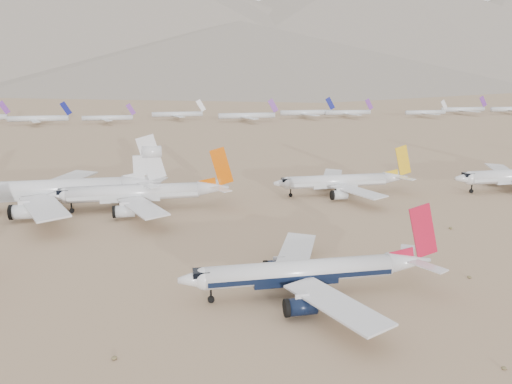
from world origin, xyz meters
TOP-DOWN VIEW (x-y plane):
  - ground at (0.00, 0.00)m, footprint 7000.00×7000.00m
  - main_airliner at (-9.51, 0.56)m, footprint 47.48×46.37m
  - row2_gold_tail at (22.61, 70.88)m, footprint 45.26×44.26m
  - row2_orange_tail at (-42.58, 64.63)m, footprint 51.33×50.22m
  - row2_white_trijet at (-67.68, 69.66)m, footprint 62.18×60.76m
  - distant_storage_row at (30.67, 308.41)m, footprint 620.64×66.90m
  - mountain_range at (70.18, 1648.01)m, footprint 7354.00×3024.00m
  - foothills at (526.68, 1100.00)m, footprint 4637.50×1395.00m
  - desert_scrub at (-26.91, -24.06)m, footprint 219.83×121.67m

SIDE VIEW (x-z plane):
  - ground at x=0.00m, z-range 0.00..0.00m
  - desert_scrub at x=-26.91m, z-range -0.03..0.60m
  - distant_storage_row at x=30.67m, z-range -2.97..11.89m
  - row2_gold_tail at x=22.61m, z-range -3.55..12.56m
  - main_airliner at x=-9.51m, z-range -3.77..12.98m
  - row2_orange_tail at x=-42.58m, z-range -4.02..14.29m
  - row2_white_trijet at x=-67.68m, z-range -4.64..17.39m
  - foothills at x=526.68m, z-range -10.35..144.65m
  - mountain_range at x=70.18m, z-range -44.68..425.32m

